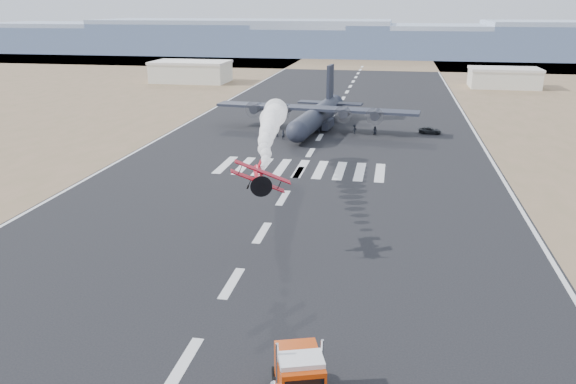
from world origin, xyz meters
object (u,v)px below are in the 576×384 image
(semi_truck, at_px, (301,384))
(crew_d, at_px, (316,130))
(crew_h, at_px, (319,130))
(transport_aircraft, at_px, (317,114))
(crew_e, at_px, (375,130))
(hangar_right, at_px, (504,78))
(crew_c, at_px, (354,129))
(aerobatic_biplane, at_px, (259,177))
(hangar_left, at_px, (191,71))
(crew_g, at_px, (283,135))
(crew_a, at_px, (270,131))
(crew_f, at_px, (305,135))
(support_vehicle, at_px, (430,131))
(crew_b, at_px, (277,133))

(semi_truck, relative_size, crew_d, 5.56)
(crew_h, bearing_deg, transport_aircraft, 92.47)
(semi_truck, distance_m, crew_h, 78.64)
(transport_aircraft, distance_m, crew_e, 12.24)
(hangar_right, distance_m, crew_c, 83.91)
(semi_truck, height_order, aerobatic_biplane, aerobatic_biplane)
(crew_c, bearing_deg, transport_aircraft, -75.46)
(hangar_left, height_order, crew_g, hangar_left)
(hangar_right, height_order, aerobatic_biplane, aerobatic_biplane)
(transport_aircraft, bearing_deg, semi_truck, -76.88)
(hangar_right, bearing_deg, hangar_left, -177.08)
(aerobatic_biplane, xyz_separation_m, crew_g, (-7.38, 49.88, -7.01))
(crew_a, xyz_separation_m, crew_f, (7.26, -2.59, 0.11))
(hangar_left, height_order, crew_h, hangar_left)
(crew_g, bearing_deg, aerobatic_biplane, 123.57)
(crew_d, bearing_deg, crew_h, 164.95)
(crew_e, bearing_deg, transport_aircraft, 177.55)
(aerobatic_biplane, xyz_separation_m, crew_c, (5.32, 56.97, -6.99))
(crew_a, xyz_separation_m, crew_d, (8.51, 3.22, -0.02))
(transport_aircraft, distance_m, crew_h, 5.19)
(hangar_left, relative_size, transport_aircraft, 0.60)
(semi_truck, distance_m, aerobatic_biplane, 24.57)
(support_vehicle, bearing_deg, crew_h, 106.22)
(hangar_left, bearing_deg, semi_truck, -67.70)
(crew_f, bearing_deg, aerobatic_biplane, 61.81)
(hangar_left, relative_size, hangar_right, 1.20)
(crew_a, bearing_deg, crew_c, -131.00)
(crew_f, bearing_deg, crew_c, -172.24)
(transport_aircraft, xyz_separation_m, support_vehicle, (22.17, -0.21, -2.42))
(support_vehicle, height_order, crew_h, crew_h)
(crew_g, bearing_deg, crew_a, -14.84)
(support_vehicle, xyz_separation_m, crew_h, (-21.21, -4.40, 0.22))
(hangar_left, relative_size, crew_b, 15.15)
(crew_a, distance_m, crew_c, 16.43)
(aerobatic_biplane, relative_size, crew_g, 3.09)
(hangar_right, height_order, crew_a, hangar_right)
(support_vehicle, relative_size, crew_f, 2.39)
(crew_e, bearing_deg, crew_h, -159.50)
(crew_c, relative_size, crew_e, 1.13)
(aerobatic_biplane, distance_m, crew_d, 56.19)
(crew_a, relative_size, crew_b, 0.99)
(transport_aircraft, height_order, crew_e, transport_aircraft)
(hangar_left, distance_m, crew_f, 90.78)
(crew_g, bearing_deg, support_vehicle, -134.40)
(crew_c, bearing_deg, hangar_left, -102.44)
(crew_c, relative_size, crew_h, 1.11)
(semi_truck, relative_size, crew_e, 5.42)
(crew_d, xyz_separation_m, crew_h, (0.54, -0.09, 0.04))
(semi_truck, relative_size, crew_h, 5.31)
(hangar_right, xyz_separation_m, crew_c, (-39.77, -73.85, -2.10))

